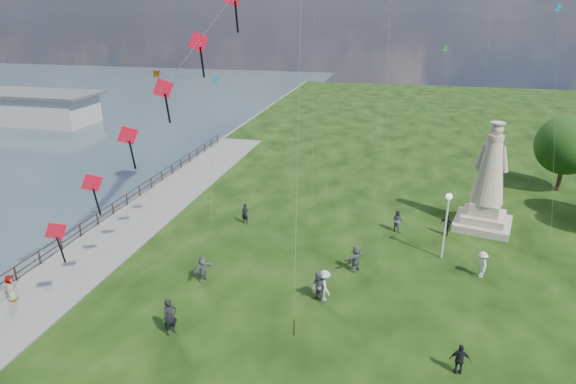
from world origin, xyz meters
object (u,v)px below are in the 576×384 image
(pier_pavilion, at_px, (1,105))
(person_11, at_px, (356,259))
(person_0, at_px, (170,317))
(person_6, at_px, (245,214))
(person_2, at_px, (324,285))
(person_8, at_px, (482,265))
(person_7, at_px, (397,220))
(statue, at_px, (488,189))
(person_5, at_px, (203,269))
(person_1, at_px, (319,288))
(person_9, at_px, (447,225))
(person_10, at_px, (11,290))
(person_3, at_px, (460,359))
(lamppost, at_px, (447,212))

(pier_pavilion, distance_m, person_11, 63.47)
(person_0, height_order, person_6, person_0)
(person_2, distance_m, person_8, 9.77)
(person_2, distance_m, person_7, 10.52)
(statue, bearing_deg, pier_pavilion, 172.72)
(person_5, distance_m, person_6, 8.27)
(person_5, relative_size, person_8, 0.97)
(person_6, bearing_deg, person_0, -71.94)
(person_11, bearing_deg, person_1, 14.49)
(person_9, distance_m, person_10, 27.32)
(person_6, bearing_deg, person_3, -26.86)
(person_8, bearing_deg, statue, 160.29)
(person_3, xyz_separation_m, person_6, (-13.98, 12.82, 0.04))
(person_0, distance_m, person_11, 11.50)
(pier_pavilion, relative_size, lamppost, 6.80)
(person_10, bearing_deg, person_0, -103.40)
(person_5, bearing_deg, person_3, -77.23)
(person_7, bearing_deg, statue, -127.09)
(statue, bearing_deg, person_11, -121.28)
(lamppost, distance_m, person_0, 17.49)
(person_0, xyz_separation_m, person_3, (13.43, 0.36, -0.21))
(person_1, xyz_separation_m, person_11, (1.59, 3.79, -0.07))
(person_1, relative_size, person_9, 1.15)
(lamppost, distance_m, person_8, 3.69)
(pier_pavilion, bearing_deg, person_3, -33.60)
(pier_pavilion, distance_m, person_2, 64.20)
(person_3, relative_size, person_6, 0.95)
(person_11, bearing_deg, person_5, -31.94)
(person_5, height_order, person_7, person_7)
(person_5, distance_m, person_11, 9.11)
(person_1, bearing_deg, person_3, 6.27)
(person_0, bearing_deg, lamppost, -11.46)
(person_1, distance_m, person_7, 10.89)
(person_2, distance_m, person_6, 11.25)
(pier_pavilion, distance_m, person_7, 62.58)
(person_2, xyz_separation_m, person_6, (-7.33, 8.53, -0.10))
(person_5, bearing_deg, pier_pavilion, 83.58)
(pier_pavilion, xyz_separation_m, person_9, (60.41, -25.59, -1.06))
(lamppost, height_order, person_0, lamppost)
(statue, height_order, person_8, statue)
(person_11, bearing_deg, person_7, -162.57)
(person_2, bearing_deg, person_10, 72.10)
(person_1, xyz_separation_m, person_7, (3.89, 10.17, -0.06))
(pier_pavilion, bearing_deg, person_6, -30.44)
(lamppost, relative_size, person_8, 2.72)
(person_6, bearing_deg, lamppost, 7.16)
(person_2, height_order, person_9, person_2)
(lamppost, bearing_deg, person_0, -140.17)
(person_3, height_order, person_8, person_8)
(pier_pavilion, bearing_deg, person_11, -30.39)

